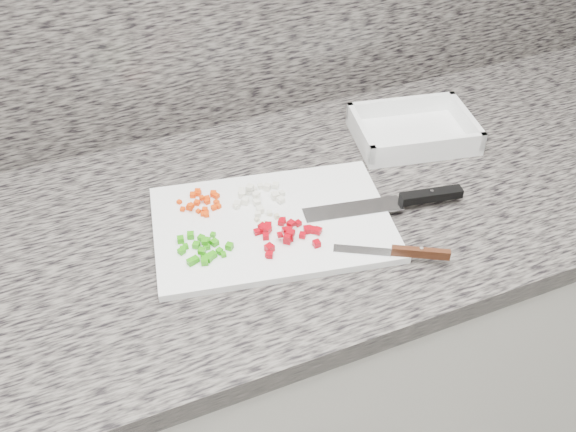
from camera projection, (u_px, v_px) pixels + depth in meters
name	position (u px, v px, depth m)	size (l,w,h in m)	color
cabinet	(244.00, 380.00, 1.41)	(3.92, 0.62, 0.86)	silver
countertop	(232.00, 228.00, 1.11)	(3.96, 0.64, 0.04)	#635E57
cutting_board	(273.00, 224.00, 1.08)	(0.40, 0.26, 0.01)	white
carrot_pile	(202.00, 201.00, 1.11)	(0.08, 0.08, 0.01)	#E93C05
onion_pile	(257.00, 197.00, 1.12)	(0.10, 0.09, 0.02)	white
green_pepper_pile	(202.00, 249.00, 1.02)	(0.09, 0.08, 0.02)	#2B9A0E
red_pepper_pile	(283.00, 233.00, 1.04)	(0.11, 0.09, 0.02)	#A3020E
garlic_pile	(268.00, 222.00, 1.07)	(0.05, 0.04, 0.01)	beige
chef_knife	(405.00, 200.00, 1.11)	(0.28, 0.08, 0.02)	silver
paring_knife	(406.00, 252.00, 1.01)	(0.17, 0.10, 0.02)	silver
tray	(413.00, 132.00, 1.28)	(0.26, 0.21, 0.05)	white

